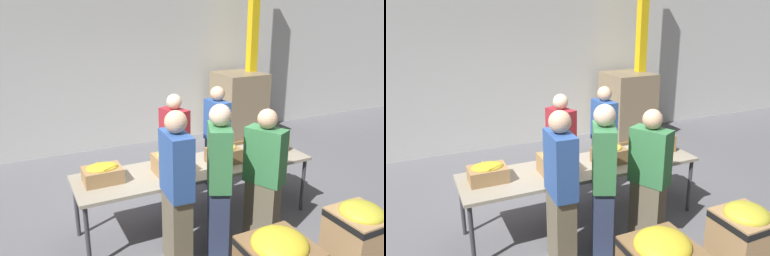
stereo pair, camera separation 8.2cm
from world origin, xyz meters
TOP-DOWN VIEW (x-y plane):
  - ground_plane at (0.00, 0.00)m, footprint 30.00×30.00m
  - wall_back at (0.00, 3.27)m, footprint 16.00×0.08m
  - sorting_table at (0.00, 0.00)m, footprint 3.01×0.81m
  - banana_box_0 at (-1.16, 0.05)m, footprint 0.43×0.31m
  - banana_box_1 at (-0.36, -0.04)m, footprint 0.41×0.32m
  - banana_box_2 at (0.35, -0.05)m, footprint 0.40×0.33m
  - banana_box_3 at (1.13, 0.07)m, footprint 0.47×0.34m
  - volunteer_0 at (-0.00, 0.70)m, footprint 0.34×0.47m
  - volunteer_1 at (-0.55, -0.64)m, footprint 0.26×0.47m
  - volunteer_2 at (0.49, -0.72)m, footprint 0.39×0.49m
  - volunteer_3 at (-0.06, -0.66)m, footprint 0.41×0.52m
  - volunteer_4 at (0.73, 0.80)m, footprint 0.24×0.44m
  - donation_bin_2 at (1.06, -1.60)m, footprint 0.53×0.53m
  - support_pillar at (2.59, 2.66)m, footprint 0.17×0.17m
  - pallet_stack_0 at (2.26, 2.58)m, footprint 0.99×0.99m

SIDE VIEW (x-z plane):
  - ground_plane at x=0.00m, z-range 0.00..0.00m
  - donation_bin_2 at x=1.06m, z-range 0.03..0.82m
  - pallet_stack_0 at x=2.26m, z-range -0.01..1.42m
  - sorting_table at x=0.00m, z-range 0.35..1.14m
  - volunteer_0 at x=0.00m, z-range 0.00..1.56m
  - volunteer_4 at x=0.73m, z-range 0.00..1.59m
  - volunteer_2 at x=0.49m, z-range 0.00..1.63m
  - volunteer_1 at x=-0.55m, z-range -0.01..1.71m
  - volunteer_3 at x=-0.06m, z-range -0.01..1.73m
  - banana_box_0 at x=-1.16m, z-range 0.79..1.01m
  - banana_box_2 at x=0.35m, z-range 0.79..1.04m
  - banana_box_1 at x=-0.36m, z-range 0.78..1.08m
  - banana_box_3 at x=1.13m, z-range 0.78..1.09m
  - wall_back at x=0.00m, z-range 0.00..4.00m
  - support_pillar at x=2.59m, z-range 0.00..4.00m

